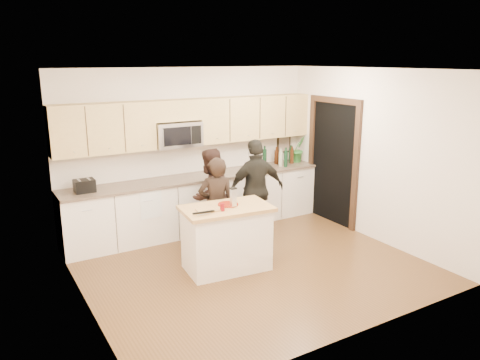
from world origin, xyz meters
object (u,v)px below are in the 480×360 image
woman_left (217,206)px  woman_right (256,190)px  island (227,238)px  toaster (84,186)px  woman_center (210,196)px

woman_left → woman_right: bearing=-146.1°
island → woman_right: 1.29m
toaster → woman_center: bearing=-16.9°
island → woman_right: woman_right is taller
island → woman_left: woman_left is taller
island → toaster: toaster is taller
woman_center → woman_right: bearing=134.8°
woman_left → woman_center: (0.14, 0.48, 0.01)m
woman_right → island: bearing=45.7°
island → toaster: bearing=139.6°
toaster → island: bearing=-46.3°
woman_center → woman_right: (0.69, -0.26, 0.06)m
island → woman_left: (0.14, 0.55, 0.28)m
toaster → woman_right: woman_right is taller
toaster → woman_right: size_ratio=0.18×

